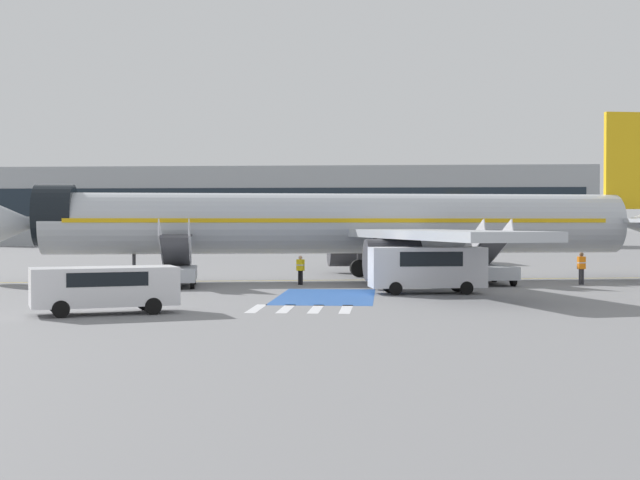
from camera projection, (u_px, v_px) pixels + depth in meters
ground_plane at (325, 279)px, 53.97m from camera, size 600.00×600.00×0.00m
apron_leadline_yellow at (339, 280)px, 53.15m from camera, size 77.04×15.00×0.01m
apron_stand_patch_blue at (326, 296)px, 41.39m from camera, size 4.47×9.19×0.01m
apron_walkway_bar_0 at (256, 308)px, 35.58m from camera, size 0.44×3.60×0.01m
apron_walkway_bar_1 at (286, 309)px, 35.49m from camera, size 0.44×3.60×0.01m
apron_walkway_bar_2 at (316, 309)px, 35.40m from camera, size 0.44×3.60×0.01m
apron_walkway_bar_3 at (346, 309)px, 35.31m from camera, size 0.44×3.60×0.01m
airliner at (351, 224)px, 53.17m from camera, size 43.59×36.51×10.27m
boarding_stairs_forward at (176, 269)px, 47.72m from camera, size 3.07×5.50×3.64m
boarding_stairs_aft at (487, 267)px, 49.72m from camera, size 3.07×5.50×3.65m
fuel_tanker at (455, 243)px, 76.87m from camera, size 3.93×9.44×3.31m
service_van_2 at (104, 285)px, 33.52m from camera, size 5.74×4.14×1.76m
service_van_3 at (427, 266)px, 43.03m from camera, size 5.77×2.77×2.25m
ground_crew_0 at (407, 266)px, 48.84m from camera, size 0.47×0.46×1.81m
ground_crew_1 at (581, 266)px, 49.22m from camera, size 0.48×0.36×1.80m
ground_crew_2 at (300, 268)px, 49.12m from camera, size 0.48×0.43×1.62m
terminal_building at (274, 207)px, 133.59m from camera, size 93.24×12.10×11.60m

